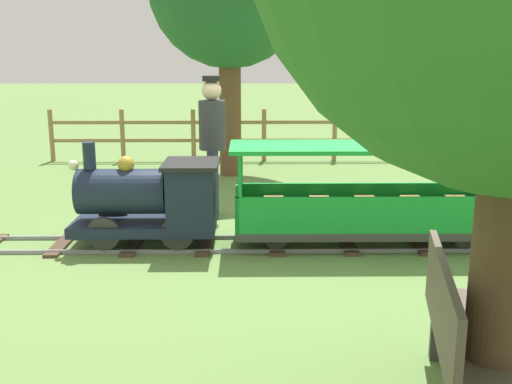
% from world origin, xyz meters
% --- Properties ---
extents(ground_plane, '(60.00, 60.00, 0.00)m').
position_xyz_m(ground_plane, '(0.00, 0.00, 0.00)').
color(ground_plane, '#608442').
extents(track, '(0.69, 6.40, 0.04)m').
position_xyz_m(track, '(0.00, -0.00, 0.02)').
color(track, gray).
rests_on(track, ground_plane).
extents(locomotive, '(0.65, 1.44, 1.00)m').
position_xyz_m(locomotive, '(0.00, 1.22, 0.48)').
color(locomotive, '#192338').
rests_on(locomotive, ground_plane).
extents(passenger_car, '(0.75, 2.70, 0.97)m').
position_xyz_m(passenger_car, '(0.00, -0.90, 0.42)').
color(passenger_car, '#3F3F3F').
rests_on(passenger_car, ground_plane).
extents(conductor_person, '(0.30, 0.30, 1.62)m').
position_xyz_m(conductor_person, '(1.07, 0.68, 0.96)').
color(conductor_person, '#282D47').
rests_on(conductor_person, ground_plane).
extents(park_bench, '(1.35, 0.65, 0.82)m').
position_xyz_m(park_bench, '(-2.84, -0.86, 0.42)').
color(park_bench, brown).
rests_on(park_bench, ground_plane).
extents(fence_section, '(0.08, 7.48, 0.90)m').
position_xyz_m(fence_section, '(4.77, -0.00, 0.48)').
color(fence_section, '#93754C').
rests_on(fence_section, ground_plane).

